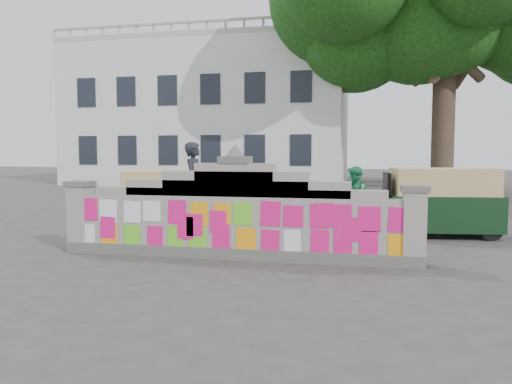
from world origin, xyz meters
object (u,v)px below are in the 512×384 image
rickshaw_left (161,195)px  rickshaw_right (439,201)px  pedestrian (354,199)px  cyclist_bike (195,211)px  cyclist_rider (195,194)px

rickshaw_left → rickshaw_right: 7.09m
pedestrian → cyclist_bike: bearing=-71.7°
cyclist_bike → pedestrian: 3.71m
cyclist_rider → rickshaw_right: bearing=-78.6°
cyclist_rider → pedestrian: bearing=-70.9°
rickshaw_left → rickshaw_right: size_ratio=0.91×
cyclist_rider → pedestrian: size_ratio=1.20×
rickshaw_right → cyclist_bike: bearing=3.7°
cyclist_bike → cyclist_rider: bearing=0.0°
cyclist_bike → pedestrian: (3.52, 1.16, 0.23)m
pedestrian → rickshaw_left: size_ratio=0.61×
pedestrian → rickshaw_right: bearing=85.3°
cyclist_bike → pedestrian: size_ratio=1.34×
rickshaw_left → rickshaw_right: bearing=-32.1°
cyclist_bike → rickshaw_left: (-1.65, 1.96, 0.17)m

